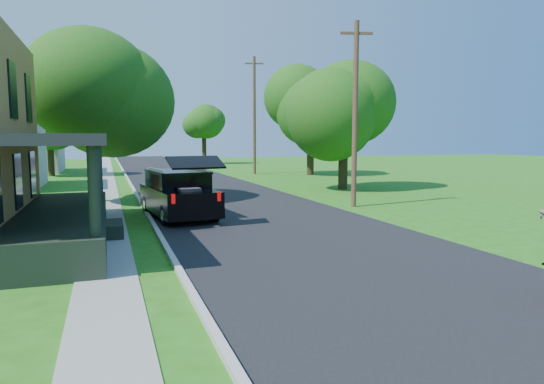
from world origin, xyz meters
name	(u,v)px	position (x,y,z in m)	size (l,w,h in m)	color
ground	(362,270)	(0.00, 0.00, 0.00)	(140.00, 140.00, 0.00)	#245F13
street	(201,188)	(0.00, 20.00, 0.00)	(8.00, 120.00, 0.02)	black
curb	(134,190)	(-4.05, 20.00, 0.00)	(0.15, 120.00, 0.12)	#ABABA5
sidewalk	(106,191)	(-5.60, 20.00, 0.00)	(1.30, 120.00, 0.03)	gray
neighbor_house_far	(12,126)	(-13.50, 40.00, 4.19)	(12.78, 12.78, 8.30)	beige
black_suv	(178,194)	(-2.94, 9.00, 0.93)	(2.57, 5.42, 2.44)	black
tree_left_mid	(92,85)	(-6.05, 15.03, 5.57)	(7.22, 7.00, 8.55)	black
tree_left_far	(48,111)	(-9.90, 34.26, 5.35)	(5.75, 5.55, 8.14)	black
tree_right_near	(343,107)	(8.01, 16.70, 4.94)	(6.55, 6.77, 7.73)	black
tree_right_mid	(310,101)	(10.87, 28.32, 6.24)	(6.22, 5.95, 9.26)	black
tree_right_far	(203,122)	(5.93, 49.79, 5.19)	(4.74, 4.53, 7.62)	black
utility_pole_near	(355,113)	(4.91, 9.52, 4.18)	(1.40, 0.48, 8.11)	#482F21
utility_pole_far	(254,114)	(6.76, 30.97, 5.19)	(1.58, 0.53, 10.09)	#482F21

